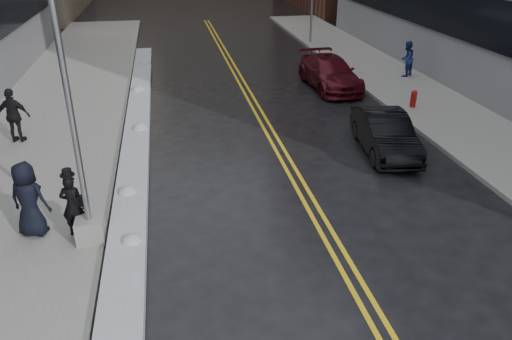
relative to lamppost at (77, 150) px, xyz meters
name	(u,v)px	position (x,y,z in m)	size (l,w,h in m)	color
ground	(239,280)	(3.30, -2.00, -2.53)	(160.00, 160.00, 0.00)	black
sidewalk_west	(49,131)	(-2.45, 8.00, -2.46)	(5.50, 50.00, 0.15)	gray
sidewalk_east	(434,107)	(13.30, 8.00, -2.46)	(4.00, 50.00, 0.15)	gray
lane_line_left	(259,120)	(5.65, 8.00, -2.53)	(0.12, 50.00, 0.01)	gold
lane_line_right	(266,119)	(5.95, 8.00, -2.53)	(0.12, 50.00, 0.01)	gold
snow_ridge	(136,143)	(0.85, 6.00, -2.36)	(0.90, 30.00, 0.34)	silver
lamppost	(77,150)	(0.00, 0.00, 0.00)	(0.65, 0.65, 7.62)	gray
fire_hydrant	(414,98)	(12.30, 8.00, -1.98)	(0.26, 0.26, 0.73)	maroon
pedestrian_fedora	(73,205)	(-0.38, 0.33, -1.57)	(0.59, 0.39, 1.62)	black
pedestrian_c	(29,200)	(-1.40, 0.53, -1.42)	(0.94, 0.61, 1.93)	black
pedestrian_d	(14,116)	(-3.25, 6.96, -1.42)	(1.13, 0.47, 1.93)	black
pedestrian_east	(407,59)	(14.17, 12.71, -1.50)	(0.86, 0.67, 1.78)	navy
car_black	(385,133)	(9.29, 4.07, -1.85)	(1.46, 4.18, 1.38)	black
car_maroon	(330,73)	(9.86, 11.90, -1.80)	(2.05, 5.04, 1.46)	#470B14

